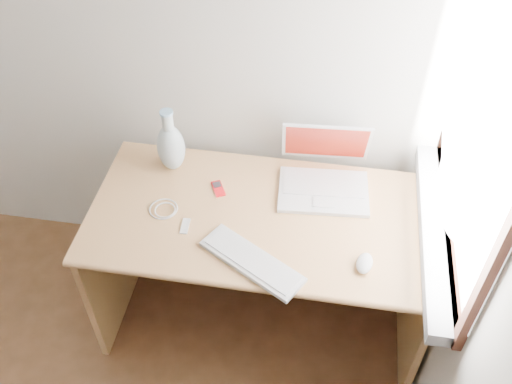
% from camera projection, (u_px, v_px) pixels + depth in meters
% --- Properties ---
extents(back_wall, '(3.50, 0.04, 2.60)m').
position_uv_depth(back_wall, '(25.00, 11.00, 2.28)').
color(back_wall, silver).
rests_on(back_wall, floor).
extents(window, '(0.11, 0.99, 1.10)m').
position_uv_depth(window, '(476.00, 129.00, 1.79)').
color(window, white).
rests_on(window, right_wall).
extents(desk, '(1.38, 0.69, 0.73)m').
position_uv_depth(desk, '(264.00, 234.00, 2.48)').
color(desk, tan).
rests_on(desk, floor).
extents(laptop, '(0.39, 0.33, 0.25)m').
position_uv_depth(laptop, '(325.00, 175.00, 2.35)').
color(laptop, white).
rests_on(laptop, desk).
extents(external_keyboard, '(0.42, 0.32, 0.02)m').
position_uv_depth(external_keyboard, '(252.00, 261.00, 2.10)').
color(external_keyboard, white).
rests_on(external_keyboard, desk).
extents(mouse, '(0.08, 0.11, 0.03)m').
position_uv_depth(mouse, '(365.00, 263.00, 2.08)').
color(mouse, white).
rests_on(mouse, desk).
extents(ipod, '(0.08, 0.10, 0.01)m').
position_uv_depth(ipod, '(218.00, 189.00, 2.37)').
color(ipod, '#A70B11').
rests_on(ipod, desk).
extents(cable_coil, '(0.15, 0.15, 0.01)m').
position_uv_depth(cable_coil, '(164.00, 209.00, 2.29)').
color(cable_coil, white).
rests_on(cable_coil, desk).
extents(remote, '(0.03, 0.08, 0.01)m').
position_uv_depth(remote, '(185.00, 226.00, 2.23)').
color(remote, white).
rests_on(remote, desk).
extents(vase, '(0.12, 0.12, 0.30)m').
position_uv_depth(vase, '(171.00, 146.00, 2.39)').
color(vase, silver).
rests_on(vase, desk).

